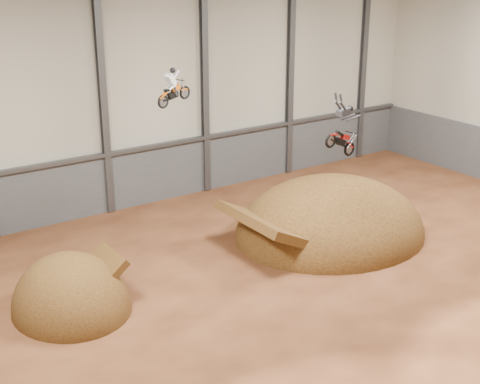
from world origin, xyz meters
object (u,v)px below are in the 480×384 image
at_px(takeoff_ramp, 72,309).
at_px(fmx_rider_b, 339,126).
at_px(landing_ramp, 330,234).
at_px(fmx_rider_a, 174,84).

height_order(takeoff_ramp, fmx_rider_b, fmx_rider_b).
bearing_deg(landing_ramp, fmx_rider_a, 167.35).
bearing_deg(takeoff_ramp, fmx_rider_b, -13.26).
xyz_separation_m(landing_ramp, fmx_rider_a, (-8.28, 1.86, 8.81)).
distance_m(takeoff_ramp, landing_ramp, 14.61).
relative_size(takeoff_ramp, landing_ramp, 0.53).
relative_size(takeoff_ramp, fmx_rider_b, 1.98).
relative_size(takeoff_ramp, fmx_rider_a, 2.87).
height_order(takeoff_ramp, fmx_rider_a, fmx_rider_a).
relative_size(landing_ramp, fmx_rider_a, 5.42).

